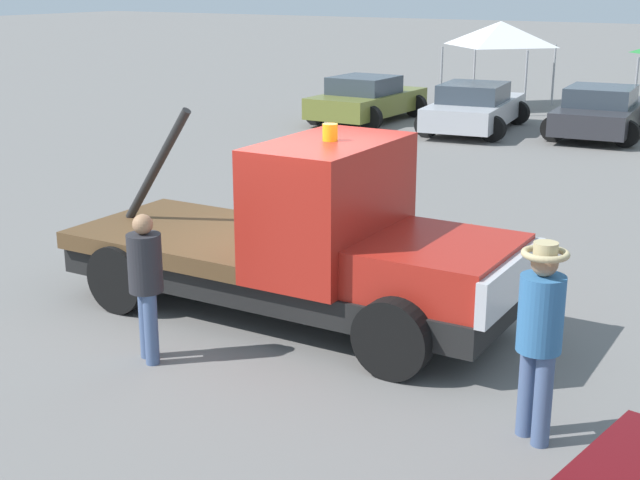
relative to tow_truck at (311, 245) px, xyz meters
name	(u,v)px	position (x,y,z in m)	size (l,w,h in m)	color
ground_plane	(287,313)	(-0.37, -0.01, -0.96)	(160.00, 160.00, 0.00)	slate
tow_truck	(311,245)	(0.00, 0.00, 0.00)	(5.88, 2.35, 2.51)	black
person_near_truck	(540,326)	(3.35, -1.51, 0.16)	(0.42, 0.42, 1.90)	#475B84
person_at_hood	(146,278)	(-0.86, -2.01, 0.01)	(0.37, 0.37, 1.69)	#475B84
parked_car_olive	(367,99)	(-7.12, 14.53, -0.31)	(2.50, 4.28, 1.34)	olive
parked_car_silver	(474,108)	(-3.71, 14.51, -0.31)	(2.86, 4.83, 1.34)	#B7B7BC
parked_car_charcoal	(601,112)	(-0.51, 15.57, -0.31)	(2.76, 4.73, 1.34)	#2D2D33
canopy_tent_white	(501,34)	(-4.85, 19.35, 1.42)	(2.88, 2.88, 2.78)	#9E9EA3
traffic_cone	(471,242)	(0.73, 3.40, -0.71)	(0.40, 0.40, 0.55)	black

